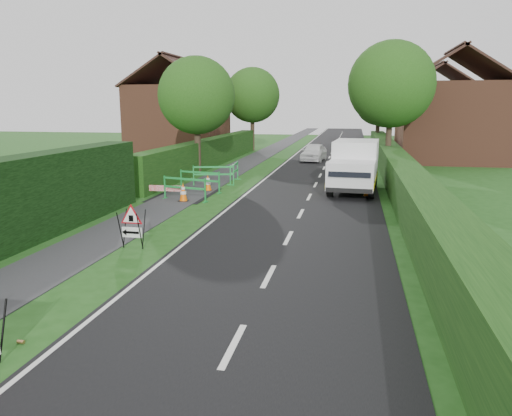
{
  "coord_description": "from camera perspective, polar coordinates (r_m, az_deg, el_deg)",
  "views": [
    {
      "loc": [
        4.34,
        -9.9,
        3.91
      ],
      "look_at": [
        1.57,
        4.22,
        0.96
      ],
      "focal_mm": 35.0,
      "sensor_mm": 36.0,
      "label": 1
    }
  ],
  "objects": [
    {
      "name": "litter_can",
      "position": [
        9.5,
        -25.26,
        -13.85
      ],
      "size": [
        0.12,
        0.07,
        0.07
      ],
      "primitive_type": "cylinder",
      "rotation": [
        0.0,
        1.57,
        0.0
      ],
      "color": "#BF7F4C",
      "rests_on": "ground"
    },
    {
      "name": "ground",
      "position": [
        11.49,
        -11.93,
        -8.54
      ],
      "size": [
        120.0,
        120.0,
        0.0
      ],
      "primitive_type": "plane",
      "color": "#1D4A15",
      "rests_on": "ground"
    },
    {
      "name": "house_east_a",
      "position": [
        38.49,
        21.36,
        9.3
      ],
      "size": [
        7.5,
        7.4,
        7.88
      ],
      "color": "brown",
      "rests_on": "ground"
    },
    {
      "name": "hedge_west_far",
      "position": [
        33.47,
        -5.19,
        4.84
      ],
      "size": [
        1.0,
        24.0,
        1.8
      ],
      "primitive_type": "cube",
      "color": "#14380F",
      "rests_on": "ground"
    },
    {
      "name": "footpath",
      "position": [
        45.66,
        1.83,
        6.68
      ],
      "size": [
        2.0,
        90.0,
        0.02
      ],
      "primitive_type": "cube",
      "color": "#2D2D30",
      "rests_on": "ground"
    },
    {
      "name": "traffic_cone_4",
      "position": [
        23.41,
        -5.52,
        2.9
      ],
      "size": [
        0.38,
        0.38,
        0.79
      ],
      "color": "black",
      "rests_on": "ground"
    },
    {
      "name": "traffic_cone_2",
      "position": [
        26.46,
        11.46,
        3.72
      ],
      "size": [
        0.38,
        0.38,
        0.79
      ],
      "color": "black",
      "rests_on": "ground"
    },
    {
      "name": "hedge_east",
      "position": [
        26.28,
        15.71,
        2.6
      ],
      "size": [
        1.2,
        50.0,
        1.5
      ],
      "primitive_type": "cube",
      "color": "#14380F",
      "rests_on": "ground"
    },
    {
      "name": "triangle_sign",
      "position": [
        14.16,
        -14.16,
        -1.68
      ],
      "size": [
        0.75,
        0.75,
        1.07
      ],
      "rotation": [
        0.0,
        0.0,
        -0.03
      ],
      "color": "black",
      "rests_on": "ground"
    },
    {
      "name": "ped_barrier_1",
      "position": [
        23.1,
        -6.44,
        3.36
      ],
      "size": [
        2.09,
        0.77,
        1.0
      ],
      "rotation": [
        0.0,
        0.0,
        -0.21
      ],
      "color": "#198C36",
      "rests_on": "ground"
    },
    {
      "name": "works_van",
      "position": [
        23.55,
        11.2,
        4.83
      ],
      "size": [
        2.36,
        5.21,
        2.31
      ],
      "rotation": [
        0.0,
        0.0,
        -0.07
      ],
      "color": "silver",
      "rests_on": "ground"
    },
    {
      "name": "redwhite_plank",
      "position": [
        21.77,
        -10.21,
        1.06
      ],
      "size": [
        1.5,
        0.11,
        0.25
      ],
      "primitive_type": "cube",
      "rotation": [
        0.0,
        0.0,
        0.05
      ],
      "color": "red",
      "rests_on": "ground"
    },
    {
      "name": "tree_fw",
      "position": [
        44.81,
        -0.41,
        12.77
      ],
      "size": [
        4.8,
        4.8,
        7.24
      ],
      "color": "#2D2116",
      "rests_on": "ground"
    },
    {
      "name": "traffic_cone_3",
      "position": [
        20.92,
        -8.31,
        1.8
      ],
      "size": [
        0.38,
        0.38,
        0.79
      ],
      "color": "black",
      "rests_on": "ground"
    },
    {
      "name": "ped_barrier_0",
      "position": [
        21.09,
        -8.17,
        2.53
      ],
      "size": [
        2.08,
        0.83,
        1.0
      ],
      "rotation": [
        0.0,
        0.0,
        -0.24
      ],
      "color": "#198C36",
      "rests_on": "ground"
    },
    {
      "name": "ped_barrier_2",
      "position": [
        25.07,
        -4.88,
        4.04
      ],
      "size": [
        2.08,
        0.83,
        1.0
      ],
      "rotation": [
        0.0,
        0.0,
        0.24
      ],
      "color": "#198C36",
      "rests_on": "ground"
    },
    {
      "name": "traffic_cone_0",
      "position": [
        22.37,
        12.61,
        2.27
      ],
      "size": [
        0.38,
        0.38,
        0.79
      ],
      "color": "black",
      "rests_on": "ground"
    },
    {
      "name": "ped_barrier_3",
      "position": [
        25.99,
        -2.52,
        4.33
      ],
      "size": [
        0.45,
        2.07,
        1.0
      ],
      "rotation": [
        0.0,
        0.0,
        1.62
      ],
      "color": "#198C36",
      "rests_on": "ground"
    },
    {
      "name": "tree_ne",
      "position": [
        31.99,
        15.22,
        13.47
      ],
      "size": [
        5.2,
        5.2,
        7.79
      ],
      "color": "#2D2116",
      "rests_on": "ground"
    },
    {
      "name": "house_west",
      "position": [
        42.41,
        -8.79,
        10.09
      ],
      "size": [
        7.5,
        7.4,
        7.88
      ],
      "color": "brown",
      "rests_on": "ground"
    },
    {
      "name": "hatchback_car",
      "position": [
        36.38,
        6.64,
        6.35
      ],
      "size": [
        1.86,
        3.87,
        1.28
      ],
      "primitive_type": "imported",
      "rotation": [
        0.0,
        0.0,
        -0.1
      ],
      "color": "white",
      "rests_on": "ground"
    },
    {
      "name": "house_east_b",
      "position": [
        52.47,
        19.8,
        9.81
      ],
      "size": [
        7.5,
        7.4,
        7.88
      ],
      "color": "brown",
      "rests_on": "ground"
    },
    {
      "name": "road_surface",
      "position": [
        45.11,
        8.79,
        6.49
      ],
      "size": [
        6.0,
        90.0,
        0.02
      ],
      "primitive_type": "cube",
      "color": "black",
      "rests_on": "ground"
    },
    {
      "name": "traffic_cone_1",
      "position": [
        23.18,
        12.79,
        2.58
      ],
      "size": [
        0.38,
        0.38,
        0.79
      ],
      "color": "black",
      "rests_on": "ground"
    },
    {
      "name": "tree_fe",
      "position": [
        47.94,
        13.86,
        11.64
      ],
      "size": [
        4.2,
        4.2,
        6.33
      ],
      "color": "#2D2116",
      "rests_on": "ground"
    },
    {
      "name": "tree_nw",
      "position": [
        29.3,
        -6.82,
        12.63
      ],
      "size": [
        4.4,
        4.4,
        6.7
      ],
      "color": "#2D2116",
      "rests_on": "ground"
    }
  ]
}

